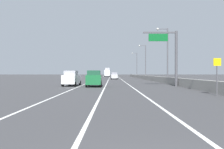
{
  "coord_description": "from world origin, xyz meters",
  "views": [
    {
      "loc": [
        -1.09,
        -2.39,
        1.83
      ],
      "look_at": [
        -1.0,
        37.07,
        1.51
      ],
      "focal_mm": 32.78,
      "sensor_mm": 36.0,
      "label": 1
    }
  ],
  "objects_px": {
    "lamp_post_right_fourth": "(136,63)",
    "box_truck": "(107,73)",
    "car_white_0": "(71,78)",
    "car_silver_2": "(114,76)",
    "lamp_post_right_third": "(144,59)",
    "car_green_1": "(94,79)",
    "speed_advisory_sign": "(216,74)",
    "overhead_sign_gantry": "(170,51)",
    "lamp_post_right_second": "(166,51)"
  },
  "relations": [
    {
      "from": "lamp_post_right_fourth",
      "to": "box_truck",
      "type": "height_order",
      "value": "lamp_post_right_fourth"
    },
    {
      "from": "car_white_0",
      "to": "car_silver_2",
      "type": "xyz_separation_m",
      "value": [
        6.3,
        29.35,
        -0.07
      ]
    },
    {
      "from": "box_truck",
      "to": "lamp_post_right_third",
      "type": "bearing_deg",
      "value": -71.69
    },
    {
      "from": "lamp_post_right_third",
      "to": "car_green_1",
      "type": "height_order",
      "value": "lamp_post_right_third"
    },
    {
      "from": "speed_advisory_sign",
      "to": "car_silver_2",
      "type": "relative_size",
      "value": 0.7
    },
    {
      "from": "speed_advisory_sign",
      "to": "car_silver_2",
      "type": "bearing_deg",
      "value": 100.56
    },
    {
      "from": "lamp_post_right_third",
      "to": "car_white_0",
      "type": "distance_m",
      "value": 34.54
    },
    {
      "from": "car_white_0",
      "to": "car_green_1",
      "type": "xyz_separation_m",
      "value": [
        3.3,
        -1.63,
        0.01
      ]
    },
    {
      "from": "car_silver_2",
      "to": "car_white_0",
      "type": "bearing_deg",
      "value": -102.12
    },
    {
      "from": "overhead_sign_gantry",
      "to": "car_silver_2",
      "type": "distance_m",
      "value": 31.48
    },
    {
      "from": "car_green_1",
      "to": "lamp_post_right_second",
      "type": "bearing_deg",
      "value": 38.73
    },
    {
      "from": "overhead_sign_gantry",
      "to": "lamp_post_right_second",
      "type": "distance_m",
      "value": 9.36
    },
    {
      "from": "overhead_sign_gantry",
      "to": "car_green_1",
      "type": "relative_size",
      "value": 1.81
    },
    {
      "from": "lamp_post_right_second",
      "to": "car_green_1",
      "type": "relative_size",
      "value": 2.4
    },
    {
      "from": "lamp_post_right_third",
      "to": "car_green_1",
      "type": "distance_m",
      "value": 34.73
    },
    {
      "from": "lamp_post_right_fourth",
      "to": "car_green_1",
      "type": "xyz_separation_m",
      "value": [
        -12.09,
        -54.88,
        -4.65
      ]
    },
    {
      "from": "car_white_0",
      "to": "overhead_sign_gantry",
      "type": "bearing_deg",
      "value": -4.33
    },
    {
      "from": "car_green_1",
      "to": "box_truck",
      "type": "bearing_deg",
      "value": 89.84
    },
    {
      "from": "overhead_sign_gantry",
      "to": "lamp_post_right_fourth",
      "type": "relative_size",
      "value": 0.75
    },
    {
      "from": "lamp_post_right_fourth",
      "to": "car_white_0",
      "type": "bearing_deg",
      "value": -106.12
    },
    {
      "from": "overhead_sign_gantry",
      "to": "box_truck",
      "type": "height_order",
      "value": "overhead_sign_gantry"
    },
    {
      "from": "speed_advisory_sign",
      "to": "car_white_0",
      "type": "xyz_separation_m",
      "value": [
        -14.08,
        12.37,
        -0.71
      ]
    },
    {
      "from": "speed_advisory_sign",
      "to": "box_truck",
      "type": "bearing_deg",
      "value": 97.7
    },
    {
      "from": "speed_advisory_sign",
      "to": "car_silver_2",
      "type": "xyz_separation_m",
      "value": [
        -7.78,
        41.73,
        -0.78
      ]
    },
    {
      "from": "lamp_post_right_fourth",
      "to": "box_truck",
      "type": "relative_size",
      "value": 1.01
    },
    {
      "from": "lamp_post_right_second",
      "to": "car_green_1",
      "type": "height_order",
      "value": "lamp_post_right_second"
    },
    {
      "from": "overhead_sign_gantry",
      "to": "lamp_post_right_second",
      "type": "relative_size",
      "value": 0.75
    },
    {
      "from": "speed_advisory_sign",
      "to": "car_green_1",
      "type": "xyz_separation_m",
      "value": [
        -10.78,
        10.74,
        -0.7
      ]
    },
    {
      "from": "lamp_post_right_fourth",
      "to": "car_silver_2",
      "type": "height_order",
      "value": "lamp_post_right_fourth"
    },
    {
      "from": "lamp_post_right_second",
      "to": "box_truck",
      "type": "height_order",
      "value": "lamp_post_right_second"
    },
    {
      "from": "lamp_post_right_fourth",
      "to": "car_silver_2",
      "type": "relative_size",
      "value": 2.32
    },
    {
      "from": "lamp_post_right_fourth",
      "to": "car_green_1",
      "type": "height_order",
      "value": "lamp_post_right_fourth"
    },
    {
      "from": "car_white_0",
      "to": "car_green_1",
      "type": "bearing_deg",
      "value": -26.28
    },
    {
      "from": "box_truck",
      "to": "lamp_post_right_fourth",
      "type": "bearing_deg",
      "value": -47.02
    },
    {
      "from": "car_white_0",
      "to": "speed_advisory_sign",
      "type": "bearing_deg",
      "value": -41.3
    },
    {
      "from": "lamp_post_right_fourth",
      "to": "car_white_0",
      "type": "height_order",
      "value": "lamp_post_right_fourth"
    },
    {
      "from": "overhead_sign_gantry",
      "to": "car_green_1",
      "type": "distance_m",
      "value": 10.99
    },
    {
      "from": "car_white_0",
      "to": "car_green_1",
      "type": "distance_m",
      "value": 3.68
    },
    {
      "from": "car_green_1",
      "to": "box_truck",
      "type": "xyz_separation_m",
      "value": [
        0.19,
        67.65,
        0.86
      ]
    },
    {
      "from": "overhead_sign_gantry",
      "to": "lamp_post_right_second",
      "type": "height_order",
      "value": "lamp_post_right_second"
    },
    {
      "from": "speed_advisory_sign",
      "to": "lamp_post_right_second",
      "type": "bearing_deg",
      "value": 86.23
    },
    {
      "from": "lamp_post_right_third",
      "to": "car_silver_2",
      "type": "xyz_separation_m",
      "value": [
        -8.88,
        -1.32,
        -4.73
      ]
    },
    {
      "from": "overhead_sign_gantry",
      "to": "car_white_0",
      "type": "relative_size",
      "value": 1.68
    },
    {
      "from": "speed_advisory_sign",
      "to": "lamp_post_right_third",
      "type": "distance_m",
      "value": 43.24
    },
    {
      "from": "overhead_sign_gantry",
      "to": "car_green_1",
      "type": "height_order",
      "value": "overhead_sign_gantry"
    },
    {
      "from": "overhead_sign_gantry",
      "to": "speed_advisory_sign",
      "type": "xyz_separation_m",
      "value": [
        0.44,
        -11.34,
        -2.96
      ]
    },
    {
      "from": "lamp_post_right_third",
      "to": "box_truck",
      "type": "bearing_deg",
      "value": 108.31
    },
    {
      "from": "lamp_post_right_third",
      "to": "car_green_1",
      "type": "bearing_deg",
      "value": -110.2
    },
    {
      "from": "lamp_post_right_second",
      "to": "car_white_0",
      "type": "relative_size",
      "value": 2.23
    },
    {
      "from": "car_white_0",
      "to": "car_silver_2",
      "type": "relative_size",
      "value": 1.04
    }
  ]
}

